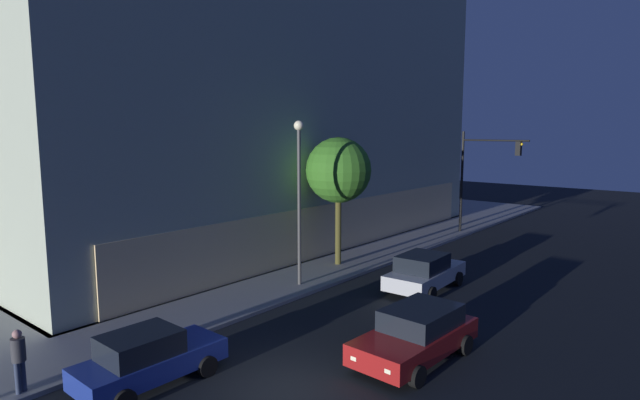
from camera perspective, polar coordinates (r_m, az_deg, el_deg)
ground_plane at (r=15.26m, az=-3.39°, el=-20.37°), size 120.00×120.00×0.00m
modern_building at (r=40.22m, az=-14.66°, el=12.89°), size 33.23×29.15×22.10m
traffic_light_far_corner at (r=36.47m, az=17.39°, el=3.50°), size 0.45×4.62×6.98m
street_lamp_sidewalk at (r=23.11m, az=-2.34°, el=1.99°), size 0.44×0.44×7.47m
sidewalk_tree at (r=26.73m, az=2.06°, el=3.27°), size 3.41×3.41×6.70m
pedestrian_waiting at (r=16.51m, az=-30.42°, el=-14.62°), size 0.36×0.36×1.77m
car_blue at (r=15.98m, az=-18.53°, el=-16.25°), size 4.23×2.02×1.59m
car_red at (r=16.99m, az=10.68°, el=-14.33°), size 4.77×2.40×1.63m
car_silver at (r=23.94m, az=11.51°, el=-7.79°), size 4.72×2.30×1.68m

